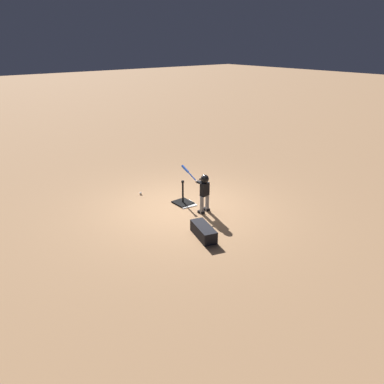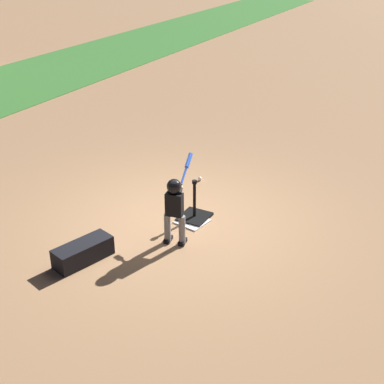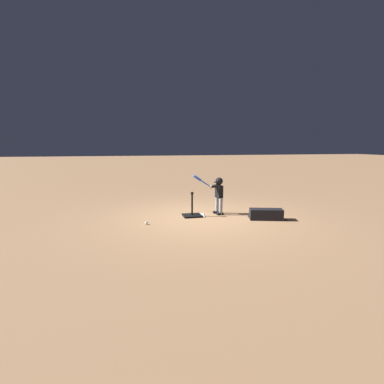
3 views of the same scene
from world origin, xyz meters
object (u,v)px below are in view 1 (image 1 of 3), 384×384
batting_tee (183,201)px  baseball (141,193)px  equipment_bag (203,231)px  batter_child (204,188)px

batting_tee → baseball: size_ratio=8.96×
equipment_bag → baseball: bearing=12.6°
batting_tee → equipment_bag: size_ratio=0.79×
batting_tee → batter_child: size_ratio=0.58×
batter_child → equipment_bag: size_ratio=1.35×
baseball → equipment_bag: equipment_bag is taller
baseball → batting_tee: bearing=-156.0°
batting_tee → equipment_bag: 1.96m
batter_child → baseball: 2.23m
batter_child → equipment_bag: 1.45m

